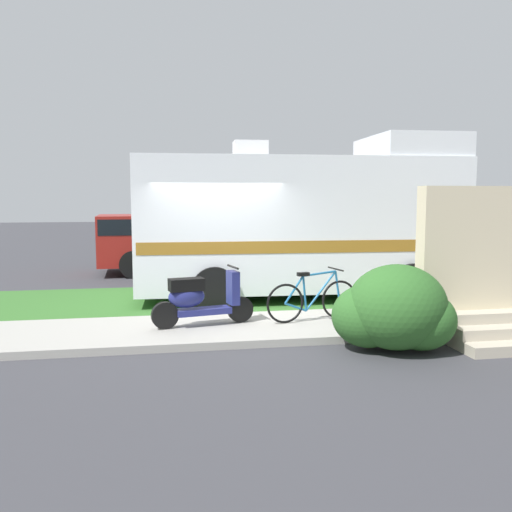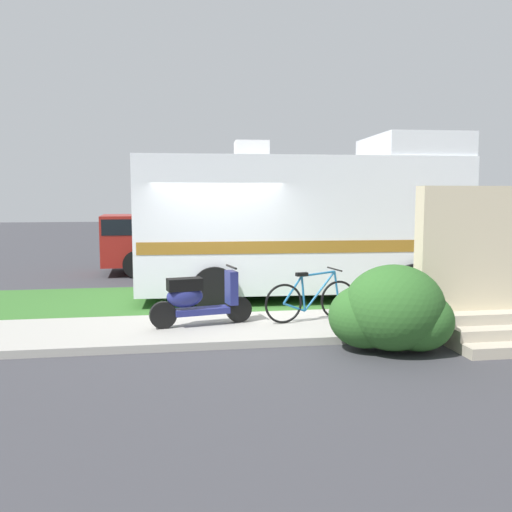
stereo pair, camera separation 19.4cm
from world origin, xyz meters
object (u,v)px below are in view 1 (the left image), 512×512
(bottle_green, at_px, (384,309))
(motorhome_rv, at_px, (302,222))
(bicycle, at_px, (313,299))
(scooter, at_px, (199,299))
(pickup_truck_near, at_px, (169,241))

(bottle_green, bearing_deg, motorhome_rv, 109.66)
(bicycle, xyz_separation_m, bottle_green, (1.38, 0.19, -0.27))
(scooter, bearing_deg, motorhome_rv, 47.66)
(motorhome_rv, relative_size, bicycle, 4.13)
(scooter, bearing_deg, pickup_truck_near, 92.65)
(motorhome_rv, relative_size, bottle_green, 27.43)
(pickup_truck_near, bearing_deg, bottle_green, -63.04)
(scooter, xyz_separation_m, bottle_green, (3.31, 0.21, -0.35))
(motorhome_rv, distance_m, scooter, 3.78)
(pickup_truck_near, bearing_deg, motorhome_rv, -59.57)
(scooter, distance_m, pickup_truck_near, 7.41)
(scooter, distance_m, bicycle, 1.93)
(bicycle, relative_size, pickup_truck_near, 0.32)
(scooter, distance_m, bottle_green, 3.34)
(bicycle, bearing_deg, motorhome_rv, 79.23)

